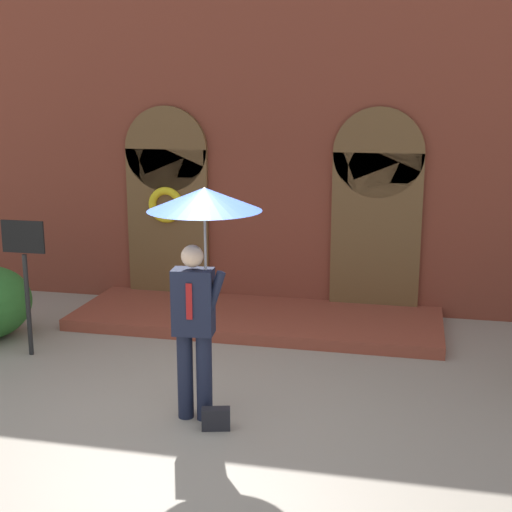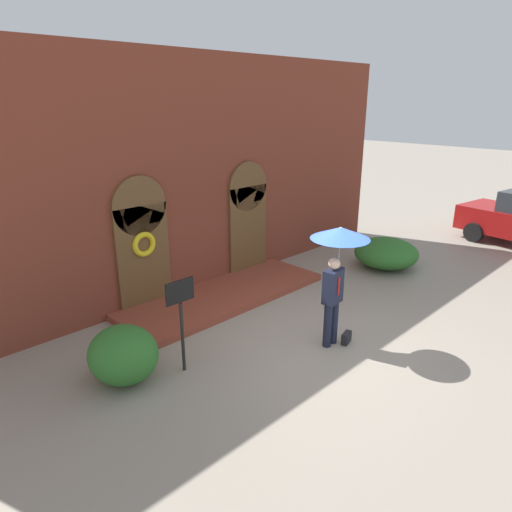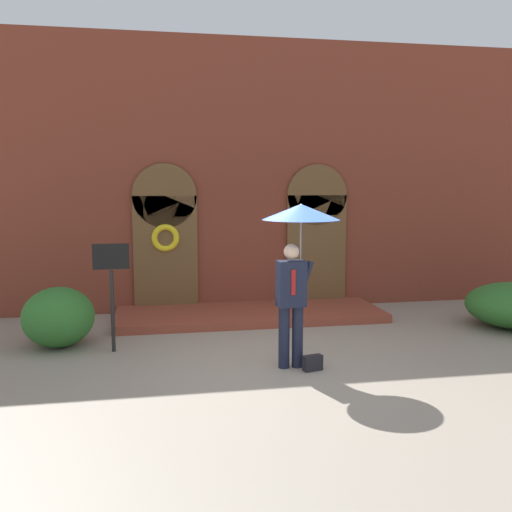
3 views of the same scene
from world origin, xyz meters
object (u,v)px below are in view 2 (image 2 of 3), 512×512
object	(u,v)px
handbag	(346,338)
shrub_right	(386,253)
person_with_umbrella	(338,251)
sign_post	(181,311)
shrub_left	(123,354)

from	to	relation	value
handbag	shrub_right	xyz separation A→B (m)	(4.40, 1.73, 0.30)
person_with_umbrella	sign_post	size ratio (longest dim) A/B	1.37
person_with_umbrella	shrub_left	world-z (taller)	person_with_umbrella
person_with_umbrella	shrub_right	xyz separation A→B (m)	(4.57, 1.53, -1.50)
sign_post	shrub_left	bearing A→B (deg)	152.36
person_with_umbrella	shrub_right	size ratio (longest dim) A/B	1.32
person_with_umbrella	shrub_right	world-z (taller)	person_with_umbrella
handbag	shrub_right	size ratio (longest dim) A/B	0.16
person_with_umbrella	sign_post	bearing A→B (deg)	154.52
shrub_left	shrub_right	bearing A→B (deg)	-1.47
handbag	sign_post	distance (m)	3.37
person_with_umbrella	sign_post	xyz separation A→B (m)	(-2.67, 1.27, -0.75)
handbag	shrub_right	world-z (taller)	shrub_right
handbag	shrub_left	xyz separation A→B (m)	(-3.74, 1.94, 0.38)
shrub_right	handbag	bearing A→B (deg)	-158.51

